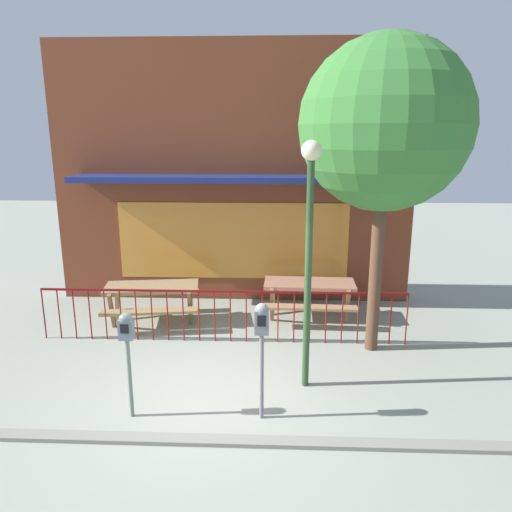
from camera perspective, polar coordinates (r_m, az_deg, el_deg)
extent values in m
plane|color=gray|center=(7.17, -5.71, -16.59)|extent=(40.00, 40.00, 0.00)
cube|color=#451F1E|center=(11.30, -2.52, -4.62)|extent=(7.78, 0.54, 0.01)
cube|color=brown|center=(10.72, -2.68, 9.53)|extent=(7.78, 0.50, 5.55)
cube|color=orange|center=(10.68, -2.71, 1.78)|extent=(5.06, 0.02, 1.70)
cube|color=navy|center=(10.07, -3.01, 9.07)|extent=(6.62, 0.80, 0.12)
cube|color=maroon|center=(8.58, -4.02, -4.20)|extent=(6.54, 0.04, 0.04)
cylinder|color=maroon|center=(9.66, -23.75, -6.27)|extent=(0.02, 0.02, 0.95)
cylinder|color=maroon|center=(9.54, -22.21, -6.37)|extent=(0.02, 0.02, 0.95)
cylinder|color=maroon|center=(9.43, -20.63, -6.46)|extent=(0.02, 0.02, 0.95)
cylinder|color=maroon|center=(9.32, -19.01, -6.55)|extent=(0.02, 0.02, 0.95)
cylinder|color=maroon|center=(9.22, -17.35, -6.64)|extent=(0.02, 0.02, 0.95)
cylinder|color=maroon|center=(9.13, -15.66, -6.73)|extent=(0.02, 0.02, 0.95)
cylinder|color=maroon|center=(9.05, -13.93, -6.81)|extent=(0.02, 0.02, 0.95)
cylinder|color=maroon|center=(8.97, -12.18, -6.88)|extent=(0.02, 0.02, 0.95)
cylinder|color=maroon|center=(8.91, -10.39, -6.95)|extent=(0.02, 0.02, 0.95)
cylinder|color=maroon|center=(8.85, -8.58, -7.02)|extent=(0.02, 0.02, 0.95)
cylinder|color=maroon|center=(8.80, -6.75, -7.08)|extent=(0.02, 0.02, 0.95)
cylinder|color=maroon|center=(8.76, -4.90, -7.13)|extent=(0.02, 0.02, 0.95)
cylinder|color=maroon|center=(8.73, -3.04, -7.17)|extent=(0.02, 0.02, 0.95)
cylinder|color=maroon|center=(8.71, -1.16, -7.21)|extent=(0.02, 0.02, 0.95)
cylinder|color=maroon|center=(8.70, 0.73, -7.24)|extent=(0.02, 0.02, 0.95)
cylinder|color=maroon|center=(8.69, 2.61, -7.26)|extent=(0.02, 0.02, 0.95)
cylinder|color=maroon|center=(8.70, 4.50, -7.28)|extent=(0.02, 0.02, 0.95)
cylinder|color=maroon|center=(8.72, 6.39, -7.28)|extent=(0.02, 0.02, 0.95)
cylinder|color=maroon|center=(8.74, 8.26, -7.28)|extent=(0.02, 0.02, 0.95)
cylinder|color=maroon|center=(8.78, 10.12, -7.27)|extent=(0.02, 0.02, 0.95)
cylinder|color=maroon|center=(8.82, 11.96, -7.25)|extent=(0.02, 0.02, 0.95)
cylinder|color=maroon|center=(8.87, 13.79, -7.23)|extent=(0.02, 0.02, 0.95)
cylinder|color=maroon|center=(8.93, 15.59, -7.20)|extent=(0.02, 0.02, 0.95)
cylinder|color=maroon|center=(9.00, 17.37, -7.16)|extent=(0.02, 0.02, 0.95)
cube|color=#96784F|center=(9.69, -12.21, -3.61)|extent=(1.89, 1.00, 0.07)
cube|color=#987B4F|center=(9.27, -12.48, -6.42)|extent=(1.82, 0.50, 0.05)
cube|color=#947E56|center=(10.30, -11.78, -4.25)|extent=(1.82, 0.50, 0.05)
cube|color=#8D6044|center=(9.67, -16.65, -6.27)|extent=(0.12, 0.36, 0.78)
cube|color=#866045|center=(10.18, -16.06, -5.16)|extent=(0.12, 0.36, 0.78)
cube|color=olive|center=(9.49, -7.82, -6.17)|extent=(0.12, 0.36, 0.78)
cube|color=#8C6848|center=(10.01, -7.71, -5.05)|extent=(0.12, 0.36, 0.78)
cube|color=#A26B53|center=(9.74, 6.33, -3.27)|extent=(1.82, 0.82, 0.07)
cube|color=#A37752|center=(9.31, 6.39, -6.06)|extent=(1.81, 0.32, 0.05)
cube|color=#A67646|center=(10.35, 6.19, -3.93)|extent=(1.81, 0.32, 0.05)
cube|color=#875E48|center=(9.59, 1.89, -5.81)|extent=(0.08, 0.35, 0.78)
cube|color=olive|center=(10.12, 2.03, -4.71)|extent=(0.08, 0.35, 0.78)
cube|color=#8E6544|center=(9.65, 10.73, -5.94)|extent=(0.08, 0.35, 0.78)
cube|color=brown|center=(10.17, 10.39, -4.84)|extent=(0.08, 0.35, 0.78)
cylinder|color=slate|center=(6.47, 0.66, -14.03)|extent=(0.06, 0.06, 1.20)
cube|color=slate|center=(6.15, 0.68, -7.77)|extent=(0.18, 0.14, 0.32)
sphere|color=slate|center=(6.09, 0.69, -6.37)|extent=(0.17, 0.17, 0.17)
cube|color=black|center=(6.06, 0.66, -7.70)|extent=(0.11, 0.01, 0.14)
cylinder|color=slate|center=(6.74, -14.67, -13.77)|extent=(0.06, 0.06, 1.11)
cube|color=slate|center=(6.44, -15.07, -8.33)|extent=(0.18, 0.14, 0.27)
sphere|color=slate|center=(6.39, -15.15, -7.21)|extent=(0.17, 0.17, 0.17)
cube|color=black|center=(6.37, -15.28, -8.31)|extent=(0.11, 0.01, 0.12)
cylinder|color=brown|center=(8.35, 13.99, -1.01)|extent=(0.21, 0.21, 3.05)
sphere|color=#397934|center=(8.06, 14.99, 14.76)|extent=(2.72, 2.72, 2.72)
cylinder|color=#2C4927|center=(6.89, 6.15, -2.73)|extent=(0.10, 0.10, 3.33)
sphere|color=beige|center=(6.59, 6.57, 12.26)|extent=(0.28, 0.28, 0.28)
cube|color=gray|center=(6.39, -6.96, -20.95)|extent=(10.90, 0.20, 0.11)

